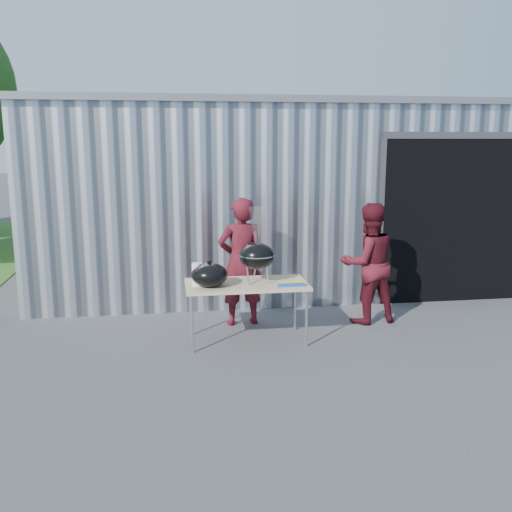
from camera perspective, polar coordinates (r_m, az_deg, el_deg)
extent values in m
plane|color=#3F3F41|center=(6.95, 0.72, -9.38)|extent=(80.00, 80.00, 0.00)
cube|color=silver|center=(11.30, 0.85, 6.53)|extent=(8.00, 6.00, 3.00)
cube|color=slate|center=(11.28, 0.88, 14.40)|extent=(8.20, 6.20, 0.10)
cube|color=black|center=(9.79, 17.92, 3.74)|extent=(2.40, 1.20, 2.50)
cube|color=#4C4C51|center=(9.21, 20.02, 11.27)|extent=(2.52, 0.08, 0.10)
cube|color=tan|center=(7.04, -0.96, -2.87)|extent=(1.50, 0.75, 0.04)
cylinder|color=silver|center=(6.79, -6.41, -6.79)|extent=(0.03, 0.03, 0.71)
cylinder|color=silver|center=(6.97, 5.07, -6.27)|extent=(0.03, 0.03, 0.71)
cylinder|color=silver|center=(7.39, -6.61, -5.27)|extent=(0.03, 0.03, 0.71)
cylinder|color=silver|center=(7.56, 3.94, -4.84)|extent=(0.03, 0.03, 0.71)
ellipsoid|color=black|center=(6.98, 0.07, 0.01)|extent=(0.43, 0.43, 0.32)
cylinder|color=silver|center=(6.97, 0.07, 0.10)|extent=(0.44, 0.44, 0.02)
cylinder|color=silver|center=(6.97, 0.07, 0.20)|extent=(0.41, 0.41, 0.01)
cylinder|color=silver|center=(7.16, -0.10, -1.47)|extent=(0.02, 0.02, 0.24)
cylinder|color=silver|center=(6.94, -0.83, -1.89)|extent=(0.02, 0.02, 0.24)
cylinder|color=silver|center=(6.97, 1.15, -1.82)|extent=(0.02, 0.02, 0.24)
cylinder|color=#BE6644|center=(6.95, -0.95, 0.29)|extent=(0.02, 0.14, 0.02)
cylinder|color=#BE6644|center=(6.96, -0.54, 0.30)|extent=(0.02, 0.14, 0.02)
cylinder|color=#BE6644|center=(6.97, -0.13, 0.31)|extent=(0.02, 0.14, 0.02)
cylinder|color=#BE6644|center=(6.97, 0.28, 0.32)|extent=(0.02, 0.14, 0.02)
cylinder|color=#BE6644|center=(6.98, 0.69, 0.34)|extent=(0.02, 0.14, 0.02)
cylinder|color=#BE6644|center=(6.99, 1.09, 0.35)|extent=(0.02, 0.14, 0.02)
cone|color=silver|center=(6.92, 0.07, 2.64)|extent=(0.20, 0.20, 0.55)
ellipsoid|color=black|center=(6.86, -4.67, -1.89)|extent=(0.44, 0.44, 0.29)
cylinder|color=black|center=(6.82, -4.70, -0.60)|extent=(0.05, 0.05, 0.03)
cylinder|color=white|center=(6.90, -5.93, -1.86)|extent=(0.12, 0.12, 0.28)
cube|color=white|center=(7.16, -5.54, -2.10)|extent=(0.20, 0.15, 0.10)
cube|color=#1947A7|center=(6.88, 3.55, -2.85)|extent=(0.32, 0.05, 0.05)
cube|color=yellow|center=(6.87, 3.56, -2.60)|extent=(0.32, 0.05, 0.01)
imported|color=#4F111A|center=(7.68, -1.50, -0.59)|extent=(0.68, 0.49, 1.74)
imported|color=#4F111A|center=(7.93, 11.16, -0.72)|extent=(0.88, 0.73, 1.65)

